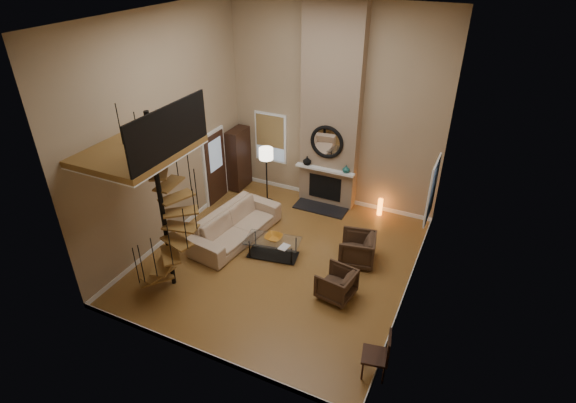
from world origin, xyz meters
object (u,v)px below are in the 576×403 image
at_px(sofa, 236,225).
at_px(side_chair, 380,353).
at_px(accent_lamp, 380,207).
at_px(armchair_far, 339,285).
at_px(hutch, 239,159).
at_px(armchair_near, 360,249).
at_px(coffee_table, 273,246).
at_px(floor_lamp, 266,158).

distance_m(sofa, side_chair, 5.15).
xyz_separation_m(sofa, accent_lamp, (3.04, 2.66, -0.15)).
height_order(sofa, armchair_far, sofa).
bearing_deg(accent_lamp, armchair_far, -88.28).
bearing_deg(hutch, armchair_near, -24.45).
bearing_deg(sofa, armchair_far, -100.45).
distance_m(armchair_near, coffee_table, 2.09).
relative_size(armchair_far, coffee_table, 0.52).
bearing_deg(coffee_table, armchair_far, -20.69).
bearing_deg(sofa, coffee_table, -95.62).
relative_size(hutch, armchair_near, 2.23).
xyz_separation_m(sofa, armchair_far, (3.15, -1.01, -0.04)).
height_order(coffee_table, side_chair, side_chair).
distance_m(armchair_far, accent_lamp, 3.68).
bearing_deg(sofa, hutch, 35.74).
bearing_deg(coffee_table, floor_lamp, 120.57).
height_order(hutch, floor_lamp, hutch).
distance_m(armchair_near, accent_lamp, 2.27).
distance_m(hutch, floor_lamp, 1.38).
distance_m(armchair_far, floor_lamp, 4.52).
relative_size(armchair_near, coffee_table, 0.59).
relative_size(coffee_table, accent_lamp, 2.88).
distance_m(sofa, armchair_far, 3.31).
bearing_deg(coffee_table, hutch, 132.80).
bearing_deg(armchair_far, side_chair, 48.44).
relative_size(sofa, accent_lamp, 5.45).
bearing_deg(sofa, armchair_near, -75.52).
height_order(hutch, armchair_near, hutch).
relative_size(sofa, armchair_far, 3.62).
height_order(armchair_far, accent_lamp, armchair_far).
bearing_deg(armchair_near, accent_lamp, 172.08).
distance_m(hutch, coffee_table, 3.76).
height_order(sofa, accent_lamp, sofa).
relative_size(hutch, floor_lamp, 1.08).
xyz_separation_m(coffee_table, accent_lamp, (1.84, 2.94, -0.03)).
xyz_separation_m(armchair_far, coffee_table, (-1.95, 0.74, -0.07)).
relative_size(armchair_near, side_chair, 0.86).
xyz_separation_m(sofa, coffee_table, (1.20, -0.28, -0.11)).
relative_size(armchair_near, armchair_far, 1.13).
xyz_separation_m(hutch, coffee_table, (2.51, -2.72, -0.67)).
distance_m(sofa, accent_lamp, 4.04).
height_order(sofa, coffee_table, sofa).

